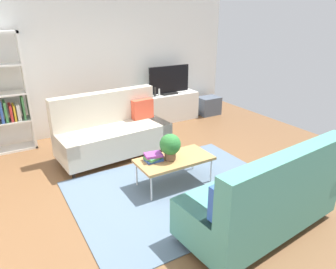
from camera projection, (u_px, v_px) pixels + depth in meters
name	position (u px, v px, depth m)	size (l,w,h in m)	color
ground_plane	(159.00, 184.00, 4.58)	(7.68, 7.68, 0.00)	brown
wall_far	(92.00, 61.00, 6.30)	(6.40, 0.12, 2.90)	white
area_rug	(178.00, 190.00, 4.41)	(2.90, 2.20, 0.01)	slate
couch_beige	(113.00, 132.00, 5.39)	(1.96, 0.99, 1.10)	beige
couch_green	(264.00, 199.00, 3.43)	(1.97, 1.00, 1.10)	teal
coffee_table	(174.00, 160.00, 4.45)	(1.10, 0.56, 0.42)	#B7844C
tv_console	(169.00, 107.00, 7.21)	(1.40, 0.44, 0.64)	silver
tv	(169.00, 81.00, 6.96)	(1.00, 0.20, 0.64)	black
storage_trunk	(209.00, 106.00, 7.68)	(0.52, 0.40, 0.44)	#4C5666
potted_plant	(170.00, 145.00, 4.33)	(0.30, 0.30, 0.38)	brown
table_book_0	(154.00, 159.00, 4.36)	(0.24, 0.18, 0.04)	#3359B2
table_book_1	(154.00, 157.00, 4.35)	(0.24, 0.18, 0.04)	#3F8C4C
table_book_2	(153.00, 155.00, 4.34)	(0.24, 0.18, 0.04)	purple
vase_0	(145.00, 94.00, 6.83)	(0.14, 0.14, 0.13)	#33B29E
bottle_0	(155.00, 92.00, 6.84)	(0.06, 0.06, 0.21)	#262626
bottle_1	(159.00, 92.00, 6.90)	(0.05, 0.05, 0.16)	silver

